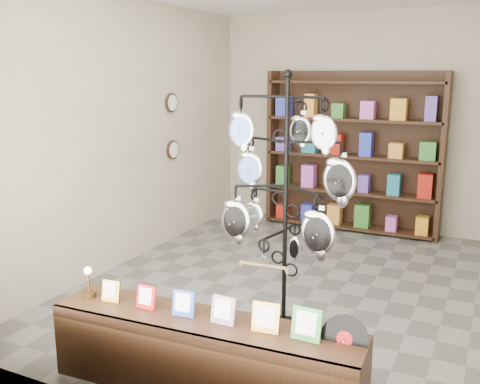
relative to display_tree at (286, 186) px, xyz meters
The scene contains 6 objects.
ground 1.64m from the display_tree, 106.15° to the left, with size 5.00×5.00×0.00m, color slate.
room_envelope 1.19m from the display_tree, 106.15° to the left, with size 5.00×5.00×5.00m.
display_tree is the anchor object (origin of this frame).
front_shelf 1.48m from the display_tree, 98.51° to the right, with size 2.22×0.57×0.78m.
back_shelving 3.32m from the display_tree, 95.03° to the left, with size 2.42×0.36×2.20m.
wall_clocks 2.90m from the display_tree, 141.43° to the left, with size 0.03×0.24×0.84m.
Camera 1 is at (1.81, -4.97, 2.17)m, focal length 40.00 mm.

